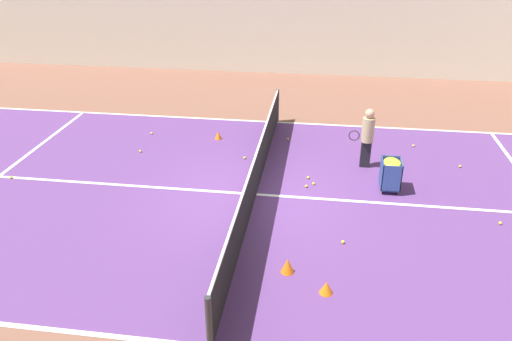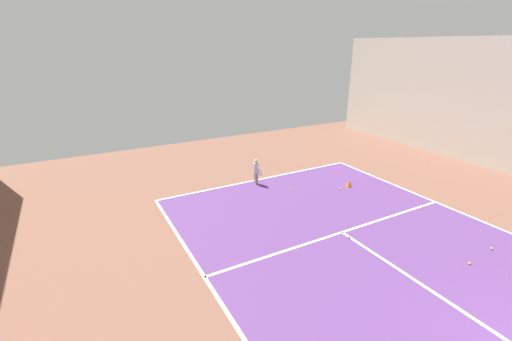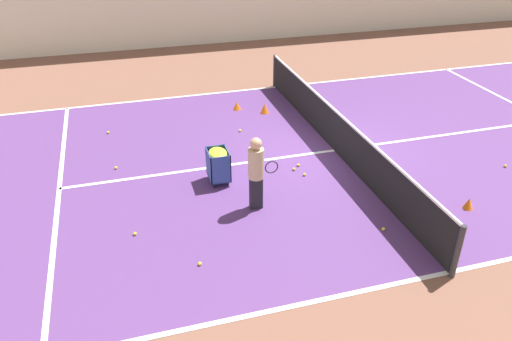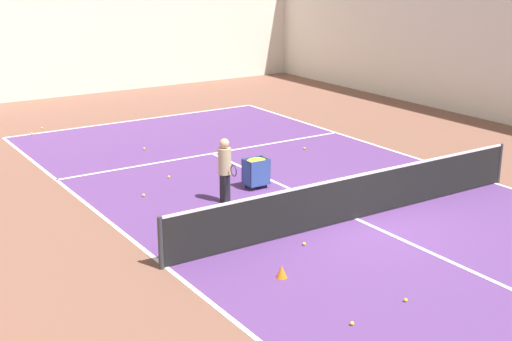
{
  "view_description": "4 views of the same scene",
  "coord_description": "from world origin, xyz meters",
  "px_view_note": "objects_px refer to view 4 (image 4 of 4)",
  "views": [
    {
      "loc": [
        10.31,
        1.46,
        5.86
      ],
      "look_at": [
        0.0,
        0.0,
        0.64
      ],
      "focal_mm": 35.0,
      "sensor_mm": 36.0,
      "label": 1
    },
    {
      "loc": [
        7.29,
        0.66,
        5.86
      ],
      "look_at": [
        0.48,
        -11.73,
        0.64
      ],
      "focal_mm": 24.0,
      "sensor_mm": 36.0,
      "label": 2
    },
    {
      "loc": [
        -10.31,
        5.09,
        5.86
      ],
      "look_at": [
        -1.93,
        2.65,
        0.89
      ],
      "focal_mm": 35.0,
      "sensor_mm": 36.0,
      "label": 3
    },
    {
      "loc": [
        -10.31,
        -11.58,
        5.86
      ],
      "look_at": [
        -0.68,
        3.17,
        0.47
      ],
      "focal_mm": 50.0,
      "sensor_mm": 36.0,
      "label": 4
    }
  ],
  "objects_px": {
    "ball_cart": "(256,167)",
    "training_cone_1": "(282,272)",
    "tennis_net": "(357,196)",
    "training_cone_0": "(408,172)",
    "coach_at_net": "(225,166)"
  },
  "relations": [
    {
      "from": "tennis_net",
      "to": "training_cone_1",
      "type": "height_order",
      "value": "tennis_net"
    },
    {
      "from": "coach_at_net",
      "to": "training_cone_0",
      "type": "distance_m",
      "value": 5.39
    },
    {
      "from": "coach_at_net",
      "to": "training_cone_1",
      "type": "xyz_separation_m",
      "value": [
        -1.29,
        -4.24,
        -0.8
      ]
    },
    {
      "from": "ball_cart",
      "to": "training_cone_1",
      "type": "relative_size",
      "value": 3.3
    },
    {
      "from": "ball_cart",
      "to": "training_cone_0",
      "type": "bearing_deg",
      "value": -19.9
    },
    {
      "from": "coach_at_net",
      "to": "training_cone_0",
      "type": "bearing_deg",
      "value": 81.15
    },
    {
      "from": "tennis_net",
      "to": "training_cone_0",
      "type": "height_order",
      "value": "tennis_net"
    },
    {
      "from": "coach_at_net",
      "to": "ball_cart",
      "type": "relative_size",
      "value": 2.0
    },
    {
      "from": "tennis_net",
      "to": "training_cone_0",
      "type": "relative_size",
      "value": 41.06
    },
    {
      "from": "tennis_net",
      "to": "ball_cart",
      "type": "xyz_separation_m",
      "value": [
        -0.68,
        3.17,
        0.01
      ]
    },
    {
      "from": "coach_at_net",
      "to": "training_cone_0",
      "type": "xyz_separation_m",
      "value": [
        5.25,
        -0.93,
        -0.8
      ]
    },
    {
      "from": "tennis_net",
      "to": "ball_cart",
      "type": "distance_m",
      "value": 3.24
    },
    {
      "from": "tennis_net",
      "to": "training_cone_1",
      "type": "xyz_separation_m",
      "value": [
        -3.21,
        -1.6,
        -0.43
      ]
    },
    {
      "from": "ball_cart",
      "to": "training_cone_1",
      "type": "xyz_separation_m",
      "value": [
        -2.53,
        -4.76,
        -0.44
      ]
    },
    {
      "from": "ball_cart",
      "to": "training_cone_0",
      "type": "xyz_separation_m",
      "value": [
        4.01,
        -1.45,
        -0.44
      ]
    }
  ]
}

